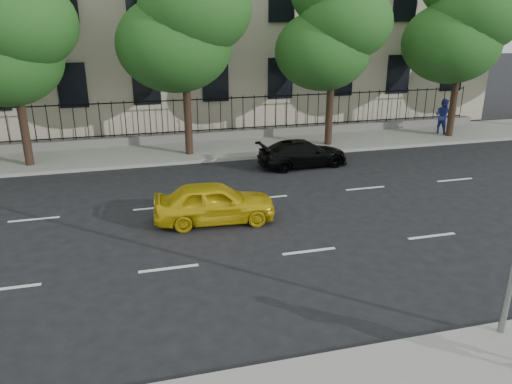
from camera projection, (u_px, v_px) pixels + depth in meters
ground at (345, 297)px, 12.06m from camera, size 120.00×120.00×0.00m
far_sidewalk at (228, 148)px, 24.74m from camera, size 60.00×4.00×0.15m
lane_markings at (285, 221)px, 16.37m from camera, size 49.60×4.62×0.01m
iron_fence at (221, 129)px, 26.09m from camera, size 30.00×0.50×2.20m
tree_b at (10, 28)px, 20.04m from camera, size 5.53×5.12×8.97m
tree_c at (183, 13)px, 21.52m from camera, size 5.89×5.50×9.80m
tree_d at (333, 25)px, 23.39m from camera, size 5.34×4.94×8.84m
tree_e at (464, 17)px, 24.94m from camera, size 5.71×5.31×9.46m
yellow_taxi at (215, 202)px, 16.13m from camera, size 4.02×1.85×1.33m
black_sedan at (303, 153)px, 21.95m from camera, size 4.13×1.92×1.17m
pedestrian_far at (443, 116)px, 27.11m from camera, size 1.03×1.13×1.89m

